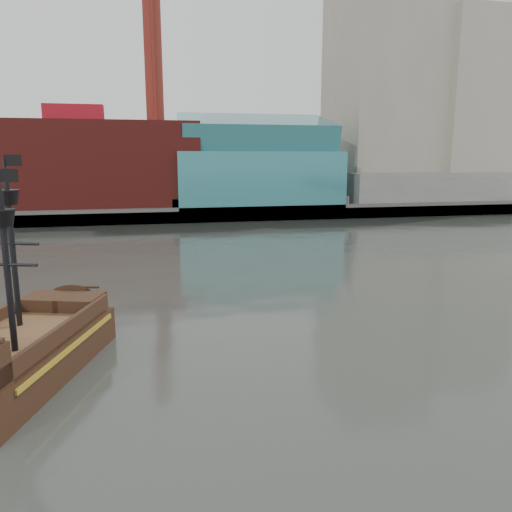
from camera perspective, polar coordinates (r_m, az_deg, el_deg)
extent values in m
plane|color=#2C302A|center=(27.26, 11.32, -12.96)|extent=(400.00, 400.00, 0.00)
cube|color=slate|center=(115.57, -7.28, 6.18)|extent=(220.00, 60.00, 2.00)
cube|color=#4C4C49|center=(86.34, -5.48, 4.72)|extent=(220.00, 1.00, 2.60)
cube|color=maroon|center=(95.39, -19.73, 9.68)|extent=(42.00, 18.00, 15.00)
cube|color=teal|center=(94.95, -0.04, 8.81)|extent=(30.00, 16.00, 10.00)
cube|color=gray|center=(115.17, 14.30, 17.88)|extent=(20.00, 22.00, 46.00)
cube|color=gray|center=(120.42, 23.05, 15.13)|extent=(18.00, 18.00, 38.00)
cube|color=gray|center=(135.07, 14.98, 18.11)|extent=(24.00, 20.00, 52.00)
cube|color=slate|center=(106.30, 21.07, 7.25)|extent=(40.00, 6.00, 6.00)
cylinder|color=maroon|center=(98.16, -11.65, 20.98)|extent=(3.20, 3.20, 22.00)
cube|color=teal|center=(94.94, -0.04, 13.64)|extent=(28.00, 14.94, 8.78)
cube|color=black|center=(28.59, -25.22, -11.34)|extent=(8.67, 13.34, 2.68)
cube|color=#55351F|center=(28.08, -25.48, -8.52)|extent=(7.81, 12.01, 0.31)
cube|color=black|center=(32.08, -21.06, -5.08)|extent=(4.92, 3.69, 1.03)
cylinder|color=black|center=(28.75, -26.04, 0.49)|extent=(0.36, 0.36, 8.03)
cylinder|color=black|center=(25.07, -26.54, -1.71)|extent=(0.36, 0.36, 7.41)
cone|color=black|center=(28.42, -26.52, 6.01)|extent=(1.42, 1.42, 0.72)
cone|color=black|center=(24.68, -27.04, 3.89)|extent=(1.42, 1.42, 0.72)
cube|color=black|center=(28.11, -26.04, 9.80)|extent=(0.89, 0.31, 0.57)
cube|color=black|center=(24.31, -26.50, 8.24)|extent=(0.89, 0.31, 0.57)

